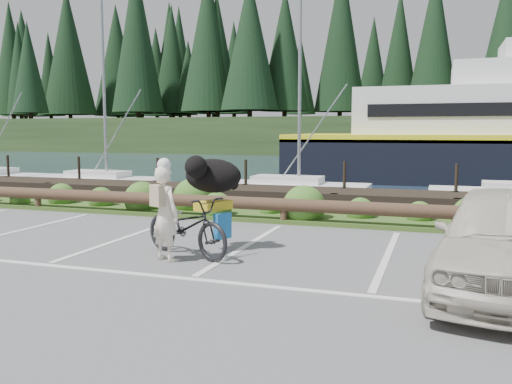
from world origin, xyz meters
TOP-DOWN VIEW (x-y plane):
  - ground at (0.00, 0.00)m, footprint 72.00×72.00m
  - harbor_backdrop at (0.40, 78.42)m, footprint 170.00×160.00m
  - vegetation_strip at (0.00, 5.30)m, footprint 34.00×1.60m
  - log_rail at (0.00, 4.60)m, footprint 32.00×0.30m
  - bicycle at (-0.71, 0.94)m, footprint 2.11×1.42m
  - cyclist at (-0.89, 0.52)m, footprint 0.68×0.58m
  - dog at (-0.46, 1.53)m, footprint 0.90×1.19m
  - parked_car at (4.28, 0.39)m, footprint 2.22×4.43m

SIDE VIEW (x-z plane):
  - harbor_backdrop at x=0.40m, z-range -15.00..15.00m
  - ground at x=0.00m, z-range 0.00..0.00m
  - log_rail at x=0.00m, z-range -0.30..0.30m
  - vegetation_strip at x=0.00m, z-range 0.00..0.10m
  - bicycle at x=-0.71m, z-range 0.00..1.05m
  - parked_car at x=4.28m, z-range 0.00..1.45m
  - cyclist at x=-0.89m, z-range 0.00..1.59m
  - dog at x=-0.46m, z-range 1.05..1.67m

